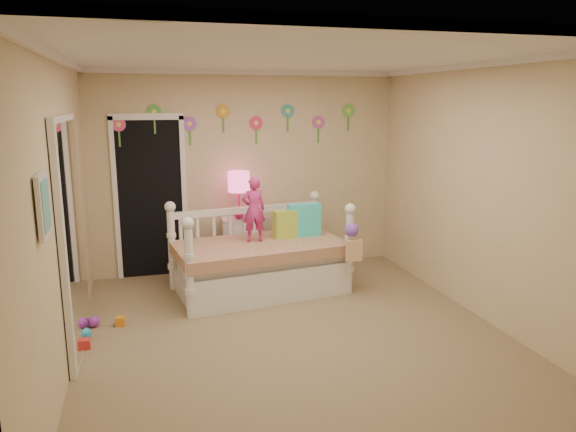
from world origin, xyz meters
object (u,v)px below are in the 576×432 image
object	(u,v)px
nightstand	(240,246)
table_lamp	(239,187)
child	(254,210)
daybed	(260,247)

from	to	relation	value
nightstand	table_lamp	xyz separation A→B (m)	(0.00, 0.00, 0.77)
nightstand	child	bearing A→B (deg)	-80.98
nightstand	table_lamp	bearing A→B (deg)	4.44
child	table_lamp	world-z (taller)	child
table_lamp	nightstand	bearing A→B (deg)	180.00
table_lamp	child	bearing A→B (deg)	-85.42
child	nightstand	xyz separation A→B (m)	(-0.05, 0.66, -0.61)
child	table_lamp	bearing A→B (deg)	-85.41
daybed	table_lamp	xyz separation A→B (m)	(-0.10, 0.72, 0.60)
daybed	child	xyz separation A→B (m)	(-0.05, 0.06, 0.44)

